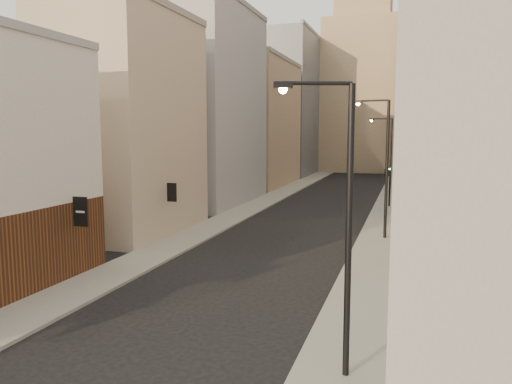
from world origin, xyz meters
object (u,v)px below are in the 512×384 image
white_tower (425,61)px  streetlamp_mid (383,160)px  streetlamp_near (341,214)px  clock_tower (362,78)px  traffic_light_right (387,172)px  streetlamp_far (388,157)px

white_tower → streetlamp_mid: bearing=-94.0°
streetlamp_mid → white_tower: bearing=96.1°
white_tower → streetlamp_near: white_tower is taller
white_tower → clock_tower: bearing=128.2°
clock_tower → traffic_light_right: size_ratio=8.98×
traffic_light_right → clock_tower: bearing=-85.5°
streetlamp_near → traffic_light_right: size_ratio=1.80×
clock_tower → streetlamp_far: size_ratio=5.07×
streetlamp_mid → streetlamp_far: (-0.31, 15.32, -0.52)m
streetlamp_mid → traffic_light_right: size_ratio=1.95×
clock_tower → streetlamp_near: clock_tower is taller
clock_tower → streetlamp_mid: clock_tower is taller
clock_tower → streetlamp_near: 85.47m
clock_tower → white_tower: (11.00, -14.00, 0.97)m
streetlamp_mid → streetlamp_far: 15.33m
clock_tower → streetlamp_mid: 64.83m
streetlamp_mid → traffic_light_right: bearing=101.2°
white_tower → streetlamp_near: bearing=-92.9°
white_tower → streetlamp_far: size_ratio=4.69×
white_tower → streetlamp_far: bearing=-96.3°
traffic_light_right → streetlamp_mid: bearing=87.6°
clock_tower → streetlamp_far: 50.08m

